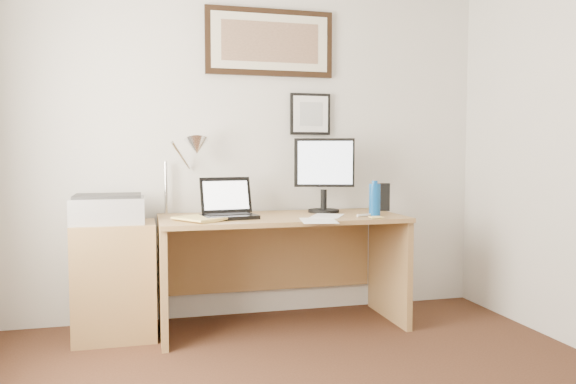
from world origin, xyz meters
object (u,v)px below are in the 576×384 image
object	(u,v)px
book	(185,220)
desk	(279,249)
laptop	(228,209)
printer	(108,209)
lcd_monitor	(324,171)
side_cabinet	(115,280)
water_bottle	(375,200)

from	to	relation	value
book	desk	world-z (taller)	book
laptop	printer	distance (m)	0.75
book	lcd_monitor	distance (m)	1.08
side_cabinet	desk	xyz separation A→B (m)	(1.07, 0.04, 0.15)
desk	lcd_monitor	distance (m)	0.63
side_cabinet	printer	size ratio (longest dim) A/B	1.66
side_cabinet	laptop	size ratio (longest dim) A/B	1.98
lcd_monitor	laptop	bearing A→B (deg)	-168.01
book	printer	size ratio (longest dim) A/B	0.66
book	side_cabinet	bearing A→B (deg)	150.51
laptop	printer	xyz separation A→B (m)	(-0.74, 0.08, 0.01)
laptop	lcd_monitor	bearing A→B (deg)	11.99
laptop	lcd_monitor	world-z (taller)	lcd_monitor
book	printer	xyz separation A→B (m)	(-0.46, 0.25, 0.06)
water_bottle	printer	world-z (taller)	water_bottle
side_cabinet	lcd_monitor	distance (m)	1.57
printer	desk	bearing A→B (deg)	1.13
side_cabinet	book	bearing A→B (deg)	-29.49
water_bottle	desk	distance (m)	0.73
book	lcd_monitor	bearing A→B (deg)	18.27
water_bottle	book	xyz separation A→B (m)	(-1.25, -0.05, -0.10)
book	printer	world-z (taller)	printer
printer	side_cabinet	bearing A→B (deg)	-21.76
water_bottle	desk	world-z (taller)	water_bottle
water_bottle	printer	xyz separation A→B (m)	(-1.71, 0.20, -0.04)
desk	lcd_monitor	bearing A→B (deg)	8.46
water_bottle	desk	size ratio (longest dim) A/B	0.13
book	desk	xyz separation A→B (m)	(0.65, 0.28, -0.25)
water_bottle	side_cabinet	bearing A→B (deg)	173.56
book	laptop	bearing A→B (deg)	31.83
desk	laptop	xyz separation A→B (m)	(-0.36, -0.10, 0.29)
lcd_monitor	book	bearing A→B (deg)	-161.73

